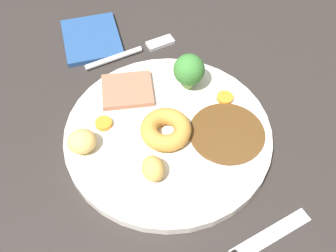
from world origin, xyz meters
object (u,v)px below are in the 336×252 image
object	(u,v)px
fork	(133,52)
folded_napkin	(92,38)
roast_potato_left	(82,141)
yorkshire_pudding	(166,129)
meat_slice_main	(127,90)
dinner_plate	(168,134)
roast_potato_right	(153,168)
broccoli_floret	(189,70)
carrot_coin_front	(224,96)
carrot_coin_back	(104,123)

from	to	relation	value
fork	folded_napkin	xyz separation A→B (cm)	(-5.62, -5.39, 0.01)
roast_potato_left	folded_napkin	bearing A→B (deg)	162.64
yorkshire_pudding	meat_slice_main	bearing A→B (deg)	-165.78
dinner_plate	roast_potato_right	xyz separation A→B (cm)	(5.52, -4.15, 2.08)
dinner_plate	fork	bearing A→B (deg)	176.66
yorkshire_pudding	broccoli_floret	world-z (taller)	broccoli_floret
dinner_plate	meat_slice_main	xyz separation A→B (cm)	(-8.56, -2.81, 1.10)
roast_potato_left	fork	world-z (taller)	roast_potato_left
roast_potato_left	carrot_coin_front	distance (cm)	20.68
roast_potato_left	roast_potato_right	xyz separation A→B (cm)	(7.03, 6.95, -0.05)
meat_slice_main	folded_napkin	distance (cm)	14.59
broccoli_floret	roast_potato_right	bearing A→B (deg)	-39.69
roast_potato_left	broccoli_floret	world-z (taller)	broccoli_floret
dinner_plate	folded_napkin	distance (cm)	23.42
fork	yorkshire_pudding	bearing A→B (deg)	-100.48
meat_slice_main	carrot_coin_back	xyz separation A→B (cm)	(4.48, -4.83, -0.06)
carrot_coin_back	roast_potato_left	bearing A→B (deg)	-53.33
roast_potato_right	carrot_coin_front	size ratio (longest dim) A/B	1.45
carrot_coin_back	roast_potato_right	bearing A→B (deg)	19.98
folded_napkin	roast_potato_right	bearing A→B (deg)	0.45
dinner_plate	carrot_coin_front	size ratio (longest dim) A/B	11.76
yorkshire_pudding	roast_potato_left	world-z (taller)	roast_potato_left
carrot_coin_back	folded_napkin	xyz separation A→B (cm)	(-18.92, 3.27, -1.34)
roast_potato_left	roast_potato_right	bearing A→B (deg)	44.67
broccoli_floret	fork	xyz separation A→B (cm)	(-10.97, -4.74, -4.16)
yorkshire_pudding	folded_napkin	size ratio (longest dim) A/B	0.61
yorkshire_pudding	fork	distance (cm)	18.09
dinner_plate	roast_potato_left	world-z (taller)	roast_potato_left
roast_potato_right	folded_napkin	world-z (taller)	roast_potato_right
yorkshire_pudding	roast_potato_right	size ratio (longest dim) A/B	1.97
dinner_plate	roast_potato_right	bearing A→B (deg)	-36.95
fork	folded_napkin	size ratio (longest dim) A/B	1.39
meat_slice_main	roast_potato_right	xyz separation A→B (cm)	(14.08, -1.34, 0.98)
roast_potato_right	carrot_coin_back	distance (cm)	10.27
carrot_coin_back	fork	world-z (taller)	carrot_coin_back
broccoli_floret	yorkshire_pudding	bearing A→B (deg)	-42.09
roast_potato_left	carrot_coin_back	world-z (taller)	roast_potato_left
carrot_coin_back	folded_napkin	bearing A→B (deg)	170.21
broccoli_floret	folded_napkin	distance (cm)	19.87
meat_slice_main	carrot_coin_back	distance (cm)	6.59
roast_potato_left	folded_napkin	distance (cm)	22.65
yorkshire_pudding	carrot_coin_back	world-z (taller)	yorkshire_pudding
roast_potato_left	roast_potato_right	world-z (taller)	same
roast_potato_left	carrot_coin_back	distance (cm)	4.44
roast_potato_left	fork	bearing A→B (deg)	142.65
dinner_plate	carrot_coin_front	xyz separation A→B (cm)	(-2.40, 9.54, 0.98)
carrot_coin_front	broccoli_floret	world-z (taller)	broccoli_floret
broccoli_floret	fork	world-z (taller)	broccoli_floret
carrot_coin_front	fork	bearing A→B (deg)	-150.37
meat_slice_main	dinner_plate	bearing A→B (deg)	18.16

